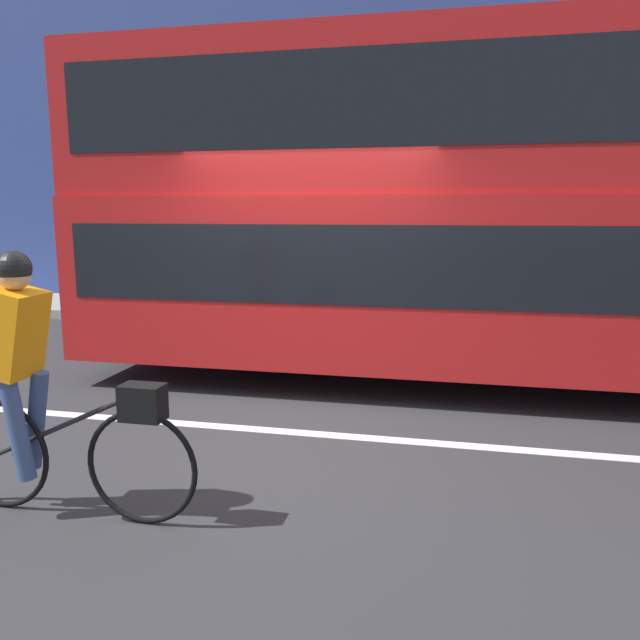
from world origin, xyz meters
TOP-DOWN VIEW (x-y plane):
  - ground_plane at (0.00, 0.00)m, footprint 80.00×80.00m
  - road_center_line at (0.00, 0.27)m, footprint 50.00×0.14m
  - sidewalk_curb at (0.00, 5.97)m, footprint 60.00×2.06m
  - building_facade at (0.00, 7.15)m, footprint 60.00×0.30m
  - bus at (2.68, 2.31)m, footprint 10.80×2.43m
  - cyclist_on_bike at (-1.08, -1.49)m, footprint 1.75×0.32m
  - trash_bin at (-4.31, 5.87)m, footprint 0.56×0.56m
  - street_sign_post at (-5.70, 5.86)m, footprint 0.36×0.09m

SIDE VIEW (x-z plane):
  - ground_plane at x=0.00m, z-range 0.00..0.00m
  - road_center_line at x=0.00m, z-range 0.00..0.01m
  - sidewalk_curb at x=0.00m, z-range 0.00..0.16m
  - trash_bin at x=-4.31m, z-range 0.16..1.11m
  - cyclist_on_bike at x=-1.08m, z-range 0.06..1.75m
  - street_sign_post at x=-5.70m, z-range 0.31..2.79m
  - bus at x=2.68m, z-range 0.21..3.87m
  - building_facade at x=0.00m, z-range 0.00..8.94m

